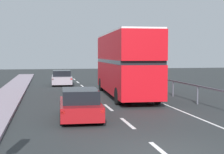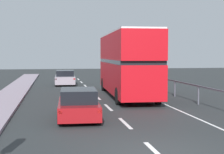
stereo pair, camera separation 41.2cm
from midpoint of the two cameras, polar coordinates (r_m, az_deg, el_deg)
lane_paint_markings at (r=19.07m, az=5.84°, el=-4.92°), size 3.59×46.00×0.01m
bridge_side_railing at (r=20.18m, az=14.96°, el=-1.95°), size 0.10×42.00×1.12m
double_decker_bus_red at (r=23.23m, az=3.00°, el=2.43°), size 2.98×10.83×4.37m
hatchback_car_near at (r=15.28m, az=-4.92°, el=-4.63°), size 1.95×4.14×1.36m
sedan_car_ahead at (r=32.47m, az=-7.58°, el=-0.15°), size 1.97×4.28×1.40m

